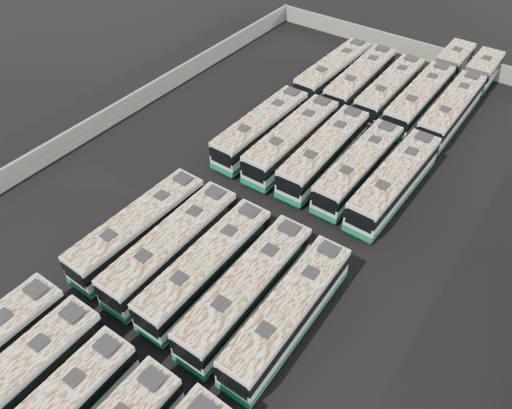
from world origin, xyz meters
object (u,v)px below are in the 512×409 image
(bus_midback_center, at_px, (324,153))
(bus_back_center, at_px, (389,90))
(bus_midfront_far_left, at_px, (139,228))
(bus_midfront_right, at_px, (247,290))
(bus_back_left, at_px, (360,80))
(bus_midback_far_right, at_px, (394,182))
(bus_midback_left, at_px, (292,140))
(bus_back_far_right, at_px, (462,96))
(bus_midfront_center, at_px, (207,267))
(bus_midfront_far_right, at_px, (288,314))
(bus_midback_far_left, at_px, (261,129))
(bus_back_right, at_px, (431,86))
(bus_midfront_left, at_px, (172,247))
(bus_midback_right, at_px, (359,168))
(bus_front_left, at_px, (7,391))
(bus_back_far_left, at_px, (333,72))

(bus_midback_center, xyz_separation_m, bus_back_center, (0.10, 14.44, -0.04))
(bus_midfront_far_left, distance_m, bus_midfront_right, 10.77)
(bus_back_left, bearing_deg, bus_midback_far_right, -54.79)
(bus_midback_left, bearing_deg, bus_back_far_right, 58.91)
(bus_midfront_center, bearing_deg, bus_midfront_right, 0.51)
(bus_midfront_far_left, bearing_deg, bus_midfront_center, 1.86)
(bus_midfront_far_right, distance_m, bus_midback_far_left, 22.37)
(bus_midfront_center, bearing_deg, bus_back_right, 83.95)
(bus_midfront_left, bearing_deg, bus_midback_center, 77.90)
(bus_midfront_far_left, xyz_separation_m, bus_back_right, (10.72, 35.45, 0.06))
(bus_midback_right, bearing_deg, bus_midfront_left, -112.37)
(bus_midfront_far_left, bearing_deg, bus_midfront_right, 1.84)
(bus_midfront_left, distance_m, bus_back_left, 31.85)
(bus_midfront_right, height_order, bus_back_far_right, bus_midfront_right)
(bus_midfront_center, bearing_deg, bus_midback_far_left, 112.54)
(bus_back_center, distance_m, bus_back_right, 4.98)
(bus_midback_left, relative_size, bus_back_center, 1.03)
(bus_midback_far_left, height_order, bus_back_right, bus_back_right)
(bus_front_left, xyz_separation_m, bus_midback_right, (7.30, 31.94, -0.04))
(bus_midfront_left, height_order, bus_midback_far_left, bus_midfront_left)
(bus_back_left, xyz_separation_m, bus_back_far_right, (10.77, 3.52, -0.03))
(bus_midback_right, bearing_deg, bus_back_center, 104.25)
(bus_midback_right, relative_size, bus_back_far_left, 0.97)
(bus_midback_right, relative_size, bus_back_center, 0.99)
(bus_midback_left, relative_size, bus_back_far_right, 0.65)
(bus_back_right, bearing_deg, bus_midfront_right, -90.01)
(bus_midfront_right, distance_m, bus_midback_far_left, 20.35)
(bus_midfront_center, distance_m, bus_midback_center, 17.42)
(bus_midfront_far_left, distance_m, bus_midfront_center, 7.05)
(bus_back_left, distance_m, bus_back_far_right, 11.33)
(bus_midfront_far_left, relative_size, bus_back_left, 0.97)
(bus_back_left, bearing_deg, bus_midfront_far_right, -72.76)
(bus_midfront_left, height_order, bus_midback_far_right, bus_midback_far_right)
(bus_back_right, xyz_separation_m, bus_back_far_right, (3.56, -0.00, -0.03))
(bus_midfront_far_left, relative_size, bus_midfront_left, 0.98)
(bus_midfront_right, bearing_deg, bus_midback_left, 112.09)
(bus_midback_far_left, distance_m, bus_back_left, 15.08)
(bus_midfront_far_left, bearing_deg, bus_back_center, 78.50)
(bus_midback_center, height_order, bus_back_far_left, bus_midback_center)
(bus_back_center, bearing_deg, bus_midback_far_right, -64.29)
(bus_midback_center, relative_size, bus_back_far_right, 0.65)
(bus_back_far_right, bearing_deg, bus_midback_far_right, -89.95)
(bus_midfront_center, distance_m, bus_back_center, 31.86)
(bus_midback_far_right, bearing_deg, bus_midfront_far_left, -128.24)
(bus_midfront_right, relative_size, bus_back_far_left, 1.01)
(bus_midfront_far_left, height_order, bus_back_far_right, bus_back_far_right)
(bus_midfront_far_left, height_order, bus_midfront_center, bus_midfront_center)
(bus_midfront_far_right, bearing_deg, bus_back_far_left, 113.42)
(bus_midfront_far_left, distance_m, bus_back_center, 32.74)
(bus_back_center, bearing_deg, bus_midfront_left, -96.99)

